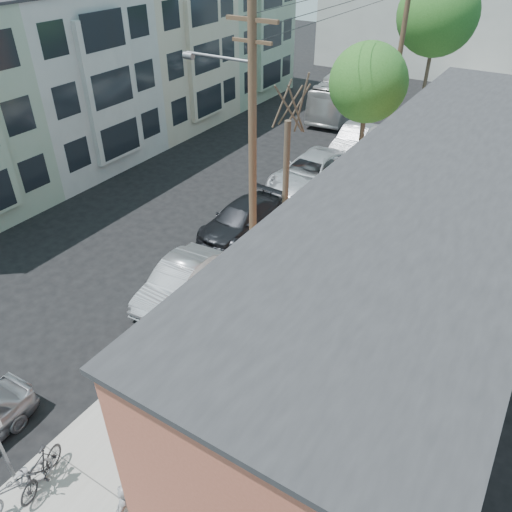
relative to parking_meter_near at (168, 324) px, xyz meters
The scene contains 24 objects.
ground 2.58m from the parking_meter_near, 160.26° to the right, with size 120.00×120.00×0.00m, color black.
sidewalk 10.43m from the parking_meter_near, 78.90° to the left, with size 4.50×58.00×0.15m, color gray.
cafe_building 8.26m from the parking_meter_near, 31.85° to the left, with size 6.60×20.20×6.61m.
apartment_row 19.63m from the parking_meter_near, 136.91° to the left, with size 6.30×32.00×9.00m.
parking_meter_near is the anchor object (origin of this frame).
parking_meter_far 8.79m from the parking_meter_near, 90.00° to the left, with size 0.14×0.14×1.24m.
utility_pole_near 6.56m from the parking_meter_near, 88.34° to the left, with size 3.57×0.28×10.00m.
utility_pole_far 20.47m from the parking_meter_near, 89.43° to the left, with size 1.80×0.28×10.00m.
tree_bare 6.98m from the parking_meter_near, 85.28° to the left, with size 0.24×0.24×5.69m.
tree_leafy_mid 15.17m from the parking_meter_near, 87.83° to the left, with size 3.73×3.73×7.10m.
tree_leafy_far 26.02m from the parking_meter_near, 88.76° to the left, with size 4.90×4.90×9.27m.
patio_chair_a 5.59m from the parking_meter_near, 46.05° to the right, with size 0.50×0.50×0.88m, color #113F13, non-canonical shape.
patio_chair_b 5.44m from the parking_meter_near, 47.74° to the right, with size 0.50×0.50×0.88m, color #113F13, non-canonical shape.
patron_grey 6.16m from the parking_meter_near, 57.84° to the right, with size 0.64×0.42×1.75m, color slate.
patron_green 3.15m from the parking_meter_near, ahead, with size 0.86×0.67×1.76m, color #2D7050.
cyclist 1.32m from the parking_meter_near, ahead, with size 1.26×0.72×1.95m, color maroon.
cyclist_bike 1.35m from the parking_meter_near, ahead, with size 0.64×1.83×0.96m, color black.
parked_bike_a 5.52m from the parking_meter_near, 84.11° to the right, with size 0.47×1.65×0.99m, color black.
parked_bike_b 6.13m from the parking_meter_near, 85.97° to the right, with size 0.70×2.00×1.05m, color slate.
car_1 2.71m from the parking_meter_near, 122.58° to the left, with size 1.48×4.24×1.40m, color #A8A9B0.
car_2 7.55m from the parking_meter_near, 105.52° to the left, with size 1.94×4.77×1.38m, color black.
car_3 13.21m from the parking_meter_near, 96.30° to the left, with size 2.75×5.96×1.66m, color silver.
car_4 18.99m from the parking_meter_near, 94.38° to the left, with size 1.62×4.64×1.53m, color #9FA0A6.
bus 26.30m from the parking_meter_near, 101.17° to the left, with size 2.34×10.00×2.79m, color silver.
Camera 1 is at (11.09, -7.93, 11.83)m, focal length 35.00 mm.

